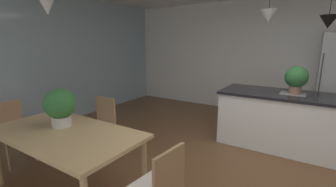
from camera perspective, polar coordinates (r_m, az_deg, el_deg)
The scene contains 13 objects.
ground_plane at distance 3.16m, azimuth 19.40°, elevation -20.89°, with size 10.00×8.40×0.04m, color brown.
wall_back_kitchen at distance 5.91m, azimuth 27.76°, elevation 7.80°, with size 10.00×0.12×2.70m, color white.
window_wall_left_glazing at distance 5.27m, azimuth -27.94°, elevation 7.39°, with size 0.06×8.40×2.70m, color #9EB7C6.
dining_table at distance 2.84m, azimuth -24.22°, elevation -9.86°, with size 1.77×0.93×0.72m.
chair_window_end at distance 3.96m, azimuth -34.18°, elevation -7.54°, with size 0.42×0.42×0.87m.
chair_far_left at distance 3.67m, azimuth -16.55°, elevation -7.31°, with size 0.41×0.41×0.87m.
kitchen_island at distance 4.20m, azimuth 27.15°, elevation -5.87°, with size 2.03×0.91×0.91m.
pendant_over_table at distance 2.86m, azimuth -28.00°, elevation 19.50°, with size 0.24×0.24×0.73m.
pendant_over_island_main at distance 4.09m, azimuth 23.76°, elevation 17.21°, with size 0.26×0.26×0.71m.
pendant_over_island_aux at distance 4.02m, azimuth 35.10°, elevation 14.44°, with size 0.23×0.23×0.82m.
potted_plant_on_island at distance 4.05m, azimuth 29.32°, elevation 3.34°, with size 0.33×0.33×0.44m.
potted_plant_on_table at distance 2.93m, azimuth -25.29°, elevation -2.73°, with size 0.36×0.36×0.45m.
vase_on_dining_table at distance 3.01m, azimuth -26.00°, elevation -5.23°, with size 0.13×0.13×0.22m.
Camera 1 is at (0.50, -2.62, 1.68)m, focal length 24.45 mm.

